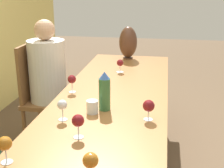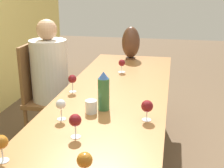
{
  "view_description": "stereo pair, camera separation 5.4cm",
  "coord_description": "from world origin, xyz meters",
  "px_view_note": "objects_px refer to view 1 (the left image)",
  "views": [
    {
      "loc": [
        -1.99,
        -0.37,
        1.57
      ],
      "look_at": [
        0.16,
        0.0,
        0.85
      ],
      "focal_mm": 50.0,
      "sensor_mm": 36.0,
      "label": 1
    },
    {
      "loc": [
        -1.98,
        -0.43,
        1.57
      ],
      "look_at": [
        0.16,
        0.0,
        0.85
      ],
      "focal_mm": 50.0,
      "sensor_mm": 36.0,
      "label": 2
    }
  ],
  "objects_px": {
    "vase": "(128,42)",
    "wine_glass_4": "(78,121)",
    "wine_glass_6": "(91,161)",
    "person_far": "(49,81)",
    "water_tumbler": "(92,107)",
    "wine_glass_1": "(120,63)",
    "wine_glass_3": "(149,106)",
    "water_bottle": "(105,91)",
    "wine_glass_5": "(72,80)",
    "wine_glass_0": "(5,144)",
    "chair_far": "(41,93)",
    "wine_glass_7": "(62,105)"
  },
  "relations": [
    {
      "from": "water_tumbler",
      "to": "wine_glass_1",
      "type": "height_order",
      "value": "wine_glass_1"
    },
    {
      "from": "vase",
      "to": "person_far",
      "type": "distance_m",
      "value": 0.99
    },
    {
      "from": "vase",
      "to": "wine_glass_3",
      "type": "height_order",
      "value": "vase"
    },
    {
      "from": "wine_glass_0",
      "to": "person_far",
      "type": "bearing_deg",
      "value": 13.43
    },
    {
      "from": "wine_glass_1",
      "to": "wine_glass_6",
      "type": "bearing_deg",
      "value": -175.9
    },
    {
      "from": "water_bottle",
      "to": "chair_far",
      "type": "bearing_deg",
      "value": 44.83
    },
    {
      "from": "wine_glass_4",
      "to": "wine_glass_3",
      "type": "bearing_deg",
      "value": -50.58
    },
    {
      "from": "wine_glass_1",
      "to": "chair_far",
      "type": "distance_m",
      "value": 0.83
    },
    {
      "from": "water_bottle",
      "to": "vase",
      "type": "relative_size",
      "value": 0.74
    },
    {
      "from": "wine_glass_4",
      "to": "person_far",
      "type": "xyz_separation_m",
      "value": [
        1.21,
        0.63,
        -0.18
      ]
    },
    {
      "from": "vase",
      "to": "wine_glass_4",
      "type": "xyz_separation_m",
      "value": [
        -1.88,
        0.04,
        -0.09
      ]
    },
    {
      "from": "wine_glass_4",
      "to": "chair_far",
      "type": "xyz_separation_m",
      "value": [
        1.21,
        0.72,
        -0.32
      ]
    },
    {
      "from": "water_bottle",
      "to": "wine_glass_5",
      "type": "height_order",
      "value": "water_bottle"
    },
    {
      "from": "water_tumbler",
      "to": "person_far",
      "type": "bearing_deg",
      "value": 35.96
    },
    {
      "from": "wine_glass_5",
      "to": "wine_glass_6",
      "type": "bearing_deg",
      "value": -159.26
    },
    {
      "from": "wine_glass_0",
      "to": "chair_far",
      "type": "relative_size",
      "value": 0.13
    },
    {
      "from": "vase",
      "to": "wine_glass_0",
      "type": "bearing_deg",
      "value": 171.85
    },
    {
      "from": "vase",
      "to": "wine_glass_4",
      "type": "height_order",
      "value": "vase"
    },
    {
      "from": "water_tumbler",
      "to": "wine_glass_7",
      "type": "bearing_deg",
      "value": 130.44
    },
    {
      "from": "wine_glass_4",
      "to": "person_far",
      "type": "relative_size",
      "value": 0.11
    },
    {
      "from": "wine_glass_0",
      "to": "wine_glass_1",
      "type": "height_order",
      "value": "wine_glass_0"
    },
    {
      "from": "wine_glass_6",
      "to": "person_far",
      "type": "relative_size",
      "value": 0.1
    },
    {
      "from": "wine_glass_1",
      "to": "wine_glass_5",
      "type": "distance_m",
      "value": 0.68
    },
    {
      "from": "wine_glass_6",
      "to": "chair_far",
      "type": "bearing_deg",
      "value": 29.29
    },
    {
      "from": "wine_glass_3",
      "to": "person_far",
      "type": "height_order",
      "value": "person_far"
    },
    {
      "from": "water_bottle",
      "to": "wine_glass_1",
      "type": "relative_size",
      "value": 2.16
    },
    {
      "from": "water_bottle",
      "to": "wine_glass_7",
      "type": "bearing_deg",
      "value": 132.32
    },
    {
      "from": "vase",
      "to": "person_far",
      "type": "bearing_deg",
      "value": 135.15
    },
    {
      "from": "water_bottle",
      "to": "wine_glass_3",
      "type": "relative_size",
      "value": 2.04
    },
    {
      "from": "vase",
      "to": "wine_glass_4",
      "type": "relative_size",
      "value": 2.61
    },
    {
      "from": "person_far",
      "to": "water_tumbler",
      "type": "bearing_deg",
      "value": -144.04
    },
    {
      "from": "chair_far",
      "to": "wine_glass_0",
      "type": "bearing_deg",
      "value": -163.28
    },
    {
      "from": "wine_glass_0",
      "to": "wine_glass_3",
      "type": "xyz_separation_m",
      "value": [
        0.6,
        -0.63,
        -0.01
      ]
    },
    {
      "from": "vase",
      "to": "wine_glass_5",
      "type": "height_order",
      "value": "vase"
    },
    {
      "from": "wine_glass_3",
      "to": "chair_far",
      "type": "distance_m",
      "value": 1.45
    },
    {
      "from": "wine_glass_0",
      "to": "wine_glass_3",
      "type": "relative_size",
      "value": 1.04
    },
    {
      "from": "wine_glass_4",
      "to": "chair_far",
      "type": "bearing_deg",
      "value": 30.92
    },
    {
      "from": "wine_glass_5",
      "to": "wine_glass_7",
      "type": "xyz_separation_m",
      "value": [
        -0.5,
        -0.09,
        -0.01
      ]
    },
    {
      "from": "water_tumbler",
      "to": "wine_glass_3",
      "type": "relative_size",
      "value": 0.67
    },
    {
      "from": "wine_glass_3",
      "to": "chair_far",
      "type": "height_order",
      "value": "chair_far"
    },
    {
      "from": "vase",
      "to": "wine_glass_0",
      "type": "distance_m",
      "value": 2.21
    },
    {
      "from": "wine_glass_3",
      "to": "wine_glass_7",
      "type": "xyz_separation_m",
      "value": [
        -0.09,
        0.52,
        0.01
      ]
    },
    {
      "from": "wine_glass_3",
      "to": "wine_glass_6",
      "type": "distance_m",
      "value": 0.69
    },
    {
      "from": "water_bottle",
      "to": "vase",
      "type": "height_order",
      "value": "vase"
    },
    {
      "from": "wine_glass_3",
      "to": "wine_glass_4",
      "type": "xyz_separation_m",
      "value": [
        -0.3,
        0.37,
        0.01
      ]
    },
    {
      "from": "water_bottle",
      "to": "wine_glass_5",
      "type": "distance_m",
      "value": 0.43
    },
    {
      "from": "water_bottle",
      "to": "vase",
      "type": "xyz_separation_m",
      "value": [
        1.47,
        0.02,
        0.05
      ]
    },
    {
      "from": "wine_glass_3",
      "to": "wine_glass_4",
      "type": "height_order",
      "value": "wine_glass_4"
    },
    {
      "from": "wine_glass_6",
      "to": "wine_glass_7",
      "type": "xyz_separation_m",
      "value": [
        0.57,
        0.32,
        0.01
      ]
    },
    {
      "from": "water_tumbler",
      "to": "wine_glass_1",
      "type": "relative_size",
      "value": 0.71
    }
  ]
}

